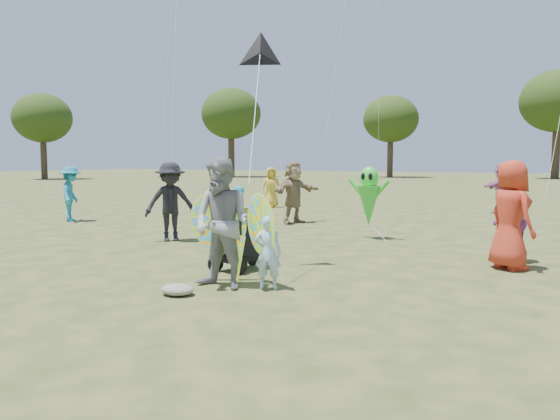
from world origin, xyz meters
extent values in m
plane|color=#51592B|center=(0.00, 0.00, 0.00)|extent=(160.00, 160.00, 0.00)
imported|color=#A4CEE8|center=(-0.01, 0.79, 0.54)|extent=(0.46, 0.39, 1.09)
imported|color=gray|center=(-0.63, 0.52, 0.96)|extent=(0.98, 0.78, 1.93)
ellipsoid|color=gray|center=(-0.95, -0.13, 0.08)|extent=(0.49, 0.40, 0.15)
imported|color=red|center=(2.93, 4.06, 0.94)|extent=(1.08, 1.07, 1.89)
imported|color=black|center=(-4.37, 3.84, 0.92)|extent=(1.31, 1.33, 1.83)
imported|color=#92795A|center=(-3.53, 8.48, 0.93)|extent=(1.10, 1.81, 1.86)
imported|color=#6B2358|center=(2.86, 4.82, 0.77)|extent=(0.72, 0.85, 1.54)
imported|color=gold|center=(-6.79, 12.89, 0.80)|extent=(0.93, 0.88, 1.61)
imported|color=teal|center=(-9.75, 5.60, 0.85)|extent=(1.17, 1.26, 1.70)
imported|color=#A96093|center=(1.56, 14.80, 0.90)|extent=(1.07, 1.75, 1.80)
cube|color=black|center=(-1.15, 1.77, 0.55)|extent=(0.71, 0.96, 0.71)
cube|color=black|center=(-1.15, 1.77, 0.22)|extent=(0.61, 0.78, 0.10)
ellipsoid|color=black|center=(-1.15, 2.02, 0.88)|extent=(0.51, 0.45, 0.33)
cylinder|color=black|center=(-1.39, 1.42, 0.15)|extent=(0.14, 0.30, 0.30)
cylinder|color=black|center=(-0.91, 1.42, 0.15)|extent=(0.14, 0.30, 0.30)
cylinder|color=black|center=(-1.15, 2.22, 0.11)|extent=(0.12, 0.22, 0.22)
cylinder|color=black|center=(-1.15, 1.29, 0.98)|extent=(0.43, 0.17, 0.03)
cube|color=#A2824E|center=(-1.15, 1.72, 0.96)|extent=(0.41, 0.37, 0.26)
ellipsoid|color=red|center=(-0.96, 0.91, 0.92)|extent=(0.98, 0.71, 1.24)
ellipsoid|color=red|center=(-0.20, 0.91, 0.92)|extent=(0.98, 0.71, 1.24)
cylinder|color=black|center=(-0.58, 0.93, 0.87)|extent=(0.06, 0.06, 1.00)
cone|color=red|center=(-0.53, 0.76, 0.30)|extent=(0.36, 0.49, 0.93)
sphere|color=teal|center=(-0.58, 0.91, 1.42)|extent=(0.16, 0.16, 0.16)
cone|color=black|center=(-0.96, 2.19, 3.71)|extent=(0.89, 0.62, 0.81)
cylinder|color=silver|center=(-0.60, 1.40, 2.63)|extent=(0.75, 1.59, 2.16)
cone|color=green|center=(-0.44, 6.39, 0.80)|extent=(0.56, 0.56, 0.95)
ellipsoid|color=green|center=(-0.44, 6.39, 1.45)|extent=(0.44, 0.39, 0.57)
ellipsoid|color=black|center=(-0.53, 6.21, 1.50)|extent=(0.10, 0.05, 0.17)
ellipsoid|color=black|center=(-0.35, 6.21, 1.50)|extent=(0.10, 0.05, 0.17)
cylinder|color=green|center=(-0.74, 6.39, 1.20)|extent=(0.43, 0.10, 0.49)
cylinder|color=green|center=(-0.14, 6.39, 1.20)|extent=(0.43, 0.10, 0.49)
cylinder|color=silver|center=(-0.14, 6.19, 0.20)|extent=(0.61, 0.41, 0.41)
cylinder|color=#3A2D21|center=(-30.00, 45.00, 2.10)|extent=(0.70, 0.70, 4.20)
ellipsoid|color=#2B4214|center=(-30.00, 45.00, 7.00)|extent=(6.60, 6.60, 5.61)
cylinder|color=#3A2D21|center=(-14.00, 52.00, 1.89)|extent=(0.63, 0.63, 3.78)
ellipsoid|color=#2B4214|center=(-14.00, 52.00, 6.30)|extent=(5.94, 5.94, 5.05)
cylinder|color=#3A2D21|center=(2.00, 55.00, 2.31)|extent=(0.77, 0.77, 4.62)
ellipsoid|color=#2B4214|center=(2.00, 55.00, 7.70)|extent=(7.26, 7.26, 6.17)
cylinder|color=#3A2D21|center=(-42.00, 30.00, 1.78)|extent=(0.59, 0.59, 3.57)
ellipsoid|color=#2B4214|center=(-42.00, 30.00, 5.95)|extent=(5.61, 5.61, 4.77)
camera|label=1|loc=(3.89, -6.03, 1.89)|focal=35.00mm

